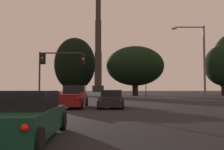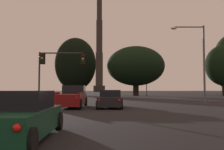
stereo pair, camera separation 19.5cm
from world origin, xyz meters
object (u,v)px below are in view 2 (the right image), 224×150
Objects in this scene: pickup_truck_left_lane_front at (72,98)px; smokestack at (99,51)px; traffic_light_far_right at (146,78)px; street_lamp at (198,55)px; sedan_center_lane_front at (111,99)px; sedan_left_lane_third at (18,117)px; traffic_light_overhead_left at (55,64)px.

smokestack is at bearing 91.48° from pickup_truck_left_lane_front.
traffic_light_far_right reaches higher than pickup_truck_left_lane_front.
pickup_truck_left_lane_front is at bearing -160.28° from street_lamp.
sedan_left_lane_third is at bearing -98.81° from sedan_center_lane_front.
pickup_truck_left_lane_front is 3.23m from sedan_center_lane_front.
traffic_light_far_right is at bearing 73.69° from pickup_truck_left_lane_front.
traffic_light_far_right is (8.37, 39.69, 3.52)m from sedan_center_lane_front.
sedan_center_lane_front is at bearing -6.51° from pickup_truck_left_lane_front.
traffic_light_overhead_left is at bearing -89.73° from smokestack.
smokestack is (-3.32, 136.48, 24.20)m from pickup_truck_left_lane_front.
sedan_left_lane_third and sedan_center_lane_front have the same top height.
sedan_left_lane_third is 13.79m from sedan_center_lane_front.
street_lamp reaches higher than pickup_truck_left_lane_front.
traffic_light_overhead_left reaches higher than pickup_truck_left_lane_front.
pickup_truck_left_lane_front is 0.86× the size of traffic_light_far_right.
pickup_truck_left_lane_front is 7.55m from traffic_light_overhead_left.
street_lamp is (11.52, 18.17, 4.25)m from sedan_left_lane_third.
pickup_truck_left_lane_front is 1.15× the size of sedan_center_lane_front.
pickup_truck_left_lane_front reaches higher than sedan_center_lane_front.
traffic_light_far_right is 100.47m from smokestack.
traffic_light_far_right is at bearing -81.29° from smokestack.
sedan_left_lane_third is 0.99× the size of sedan_center_lane_front.
street_lamp is at bearing 30.67° from sedan_center_lane_front.
sedan_left_lane_third is at bearing -88.56° from smokestack.
street_lamp is 0.12× the size of smokestack.
smokestack is at bearing 98.71° from traffic_light_far_right.
street_lamp reaches higher than traffic_light_far_right.
sedan_left_lane_third is 152.36m from smokestack.
smokestack is (-6.52, 136.85, 24.33)m from sedan_center_lane_front.
sedan_center_lane_front is 139.15m from smokestack.
street_lamp is (8.77, 4.66, 4.25)m from sedan_center_lane_front.
traffic_light_overhead_left is 131.93m from smokestack.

